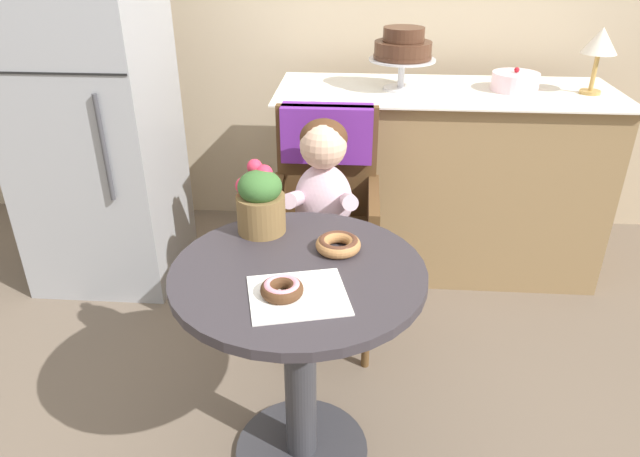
% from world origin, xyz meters
% --- Properties ---
extents(ground_plane, '(8.00, 8.00, 0.00)m').
position_xyz_m(ground_plane, '(0.00, 0.00, 0.00)').
color(ground_plane, '#6B5B4C').
extents(cafe_table, '(0.72, 0.72, 0.72)m').
position_xyz_m(cafe_table, '(0.00, 0.00, 0.51)').
color(cafe_table, '#332D33').
rests_on(cafe_table, ground).
extents(wicker_chair, '(0.42, 0.45, 0.95)m').
position_xyz_m(wicker_chair, '(0.03, 0.72, 0.64)').
color(wicker_chair, brown).
rests_on(wicker_chair, ground).
extents(seated_child, '(0.27, 0.32, 0.73)m').
position_xyz_m(seated_child, '(0.03, 0.57, 0.68)').
color(seated_child, silver).
rests_on(seated_child, ground).
extents(paper_napkin, '(0.30, 0.28, 0.00)m').
position_xyz_m(paper_napkin, '(0.01, -0.13, 0.72)').
color(paper_napkin, white).
rests_on(paper_napkin, cafe_table).
extents(donut_front, '(0.13, 0.13, 0.04)m').
position_xyz_m(donut_front, '(0.11, 0.11, 0.74)').
color(donut_front, '#AD7542').
rests_on(donut_front, cafe_table).
extents(donut_mid, '(0.11, 0.11, 0.04)m').
position_xyz_m(donut_mid, '(-0.03, -0.13, 0.74)').
color(donut_mid, '#4C2D19').
rests_on(donut_mid, cafe_table).
extents(flower_vase, '(0.15, 0.15, 0.22)m').
position_xyz_m(flower_vase, '(-0.14, 0.22, 0.83)').
color(flower_vase, brown).
rests_on(flower_vase, cafe_table).
extents(display_counter, '(1.56, 0.62, 0.90)m').
position_xyz_m(display_counter, '(0.55, 1.30, 0.45)').
color(display_counter, '#93754C').
rests_on(display_counter, ground).
extents(tiered_cake_stand, '(0.30, 0.30, 0.27)m').
position_xyz_m(tiered_cake_stand, '(0.33, 1.30, 1.08)').
color(tiered_cake_stand, silver).
rests_on(tiered_cake_stand, display_counter).
extents(round_layer_cake, '(0.21, 0.21, 0.10)m').
position_xyz_m(round_layer_cake, '(0.85, 1.32, 0.94)').
color(round_layer_cake, silver).
rests_on(round_layer_cake, display_counter).
extents(table_lamp, '(0.15, 0.15, 0.28)m').
position_xyz_m(table_lamp, '(1.18, 1.29, 1.12)').
color(table_lamp, '#B28C47').
rests_on(table_lamp, display_counter).
extents(refrigerator, '(0.64, 0.63, 1.70)m').
position_xyz_m(refrigerator, '(-1.05, 1.10, 0.85)').
color(refrigerator, '#9EA0A5').
rests_on(refrigerator, ground).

